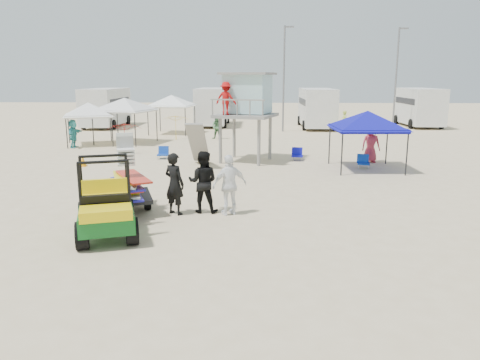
{
  "coord_description": "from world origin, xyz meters",
  "views": [
    {
      "loc": [
        0.98,
        -9.98,
        4.15
      ],
      "look_at": [
        0.5,
        3.0,
        1.3
      ],
      "focal_mm": 35.0,
      "sensor_mm": 36.0,
      "label": 1
    }
  ],
  "objects_px": {
    "man_left": "(174,184)",
    "canopy_blue": "(368,114)",
    "utility_cart": "(104,200)",
    "surf_trailer": "(128,183)",
    "lifeguard_tower": "(244,97)"
  },
  "relations": [
    {
      "from": "lifeguard_tower",
      "to": "surf_trailer",
      "type": "bearing_deg",
      "value": -110.1
    },
    {
      "from": "utility_cart",
      "to": "man_left",
      "type": "distance_m",
      "value": 2.54
    },
    {
      "from": "canopy_blue",
      "to": "utility_cart",
      "type": "bearing_deg",
      "value": -133.32
    },
    {
      "from": "man_left",
      "to": "canopy_blue",
      "type": "relative_size",
      "value": 0.62
    },
    {
      "from": "utility_cart",
      "to": "man_left",
      "type": "relative_size",
      "value": 1.57
    },
    {
      "from": "lifeguard_tower",
      "to": "utility_cart",
      "type": "bearing_deg",
      "value": -106.34
    },
    {
      "from": "man_left",
      "to": "canopy_blue",
      "type": "height_order",
      "value": "canopy_blue"
    },
    {
      "from": "surf_trailer",
      "to": "man_left",
      "type": "xyz_separation_m",
      "value": [
        1.51,
        -0.3,
        0.07
      ]
    },
    {
      "from": "utility_cart",
      "to": "man_left",
      "type": "bearing_deg",
      "value": 53.23
    },
    {
      "from": "surf_trailer",
      "to": "utility_cart",
      "type": "bearing_deg",
      "value": -90.21
    },
    {
      "from": "surf_trailer",
      "to": "lifeguard_tower",
      "type": "distance_m",
      "value": 10.15
    },
    {
      "from": "surf_trailer",
      "to": "lifeguard_tower",
      "type": "relative_size",
      "value": 0.59
    },
    {
      "from": "utility_cart",
      "to": "surf_trailer",
      "type": "relative_size",
      "value": 1.19
    },
    {
      "from": "lifeguard_tower",
      "to": "man_left",
      "type": "bearing_deg",
      "value": -101.12
    },
    {
      "from": "man_left",
      "to": "canopy_blue",
      "type": "distance_m",
      "value": 10.78
    }
  ]
}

